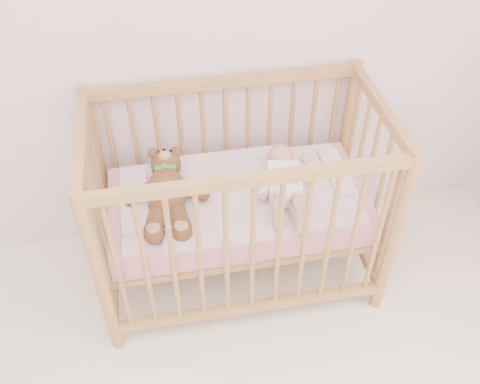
{
  "coord_description": "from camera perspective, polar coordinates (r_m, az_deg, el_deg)",
  "views": [
    {
      "loc": [
        0.14,
        -0.22,
        2.3
      ],
      "look_at": [
        0.46,
        1.55,
        0.62
      ],
      "focal_mm": 40.0,
      "sensor_mm": 36.0,
      "label": 1
    }
  ],
  "objects": [
    {
      "name": "blanket",
      "position": [
        2.53,
        -0.2,
        -0.23
      ],
      "size": [
        1.1,
        0.58,
        0.06
      ],
      "primitive_type": null,
      "color": "#F4A8B5",
      "rests_on": "mattress"
    },
    {
      "name": "baby",
      "position": [
        2.51,
        4.74,
        1.32
      ],
      "size": [
        0.36,
        0.61,
        0.14
      ],
      "primitive_type": null,
      "rotation": [
        0.0,
        0.0,
        -0.15
      ],
      "color": "white",
      "rests_on": "blanket"
    },
    {
      "name": "teddy_bear",
      "position": [
        2.44,
        -7.84,
        -0.06
      ],
      "size": [
        0.44,
        0.61,
        0.16
      ],
      "primitive_type": null,
      "rotation": [
        0.0,
        0.0,
        -0.06
      ],
      "color": "brown",
      "rests_on": "blanket"
    },
    {
      "name": "mattress",
      "position": [
        2.59,
        -0.2,
        -1.44
      ],
      "size": [
        1.22,
        0.62,
        0.13
      ],
      "primitive_type": "cube",
      "color": "pink",
      "rests_on": "crib"
    },
    {
      "name": "wall_back",
      "position": [
        2.41,
        -13.46,
        18.83
      ],
      "size": [
        4.0,
        0.02,
        2.7
      ],
      "primitive_type": "cube",
      "color": "silver",
      "rests_on": "floor"
    },
    {
      "name": "crib",
      "position": [
        2.58,
        -0.2,
        -1.2
      ],
      "size": [
        1.36,
        0.76,
        1.0
      ],
      "primitive_type": null,
      "color": "#AD7849",
      "rests_on": "floor"
    }
  ]
}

